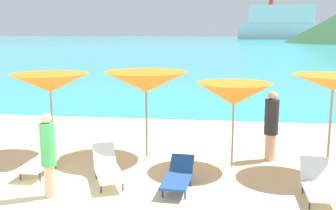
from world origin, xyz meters
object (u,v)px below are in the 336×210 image
(umbrella_3, at_px, (50,83))
(umbrella_4, at_px, (146,82))
(lounge_chair_0, at_px, (319,184))
(lounge_chair_4, at_px, (178,176))
(lounge_chair_7, at_px, (108,168))
(beachgoer_0, at_px, (271,124))
(umbrella_5, at_px, (234,94))
(beachgoer_1, at_px, (48,153))
(cruise_ship, at_px, (281,24))
(umbrella_6, at_px, (333,83))
(lounge_chair_8, at_px, (42,159))

(umbrella_3, distance_m, umbrella_4, 2.51)
(lounge_chair_0, distance_m, lounge_chair_4, 2.82)
(lounge_chair_4, bearing_deg, lounge_chair_7, 176.81)
(beachgoer_0, bearing_deg, lounge_chair_0, 119.51)
(umbrella_5, height_order, beachgoer_1, umbrella_5)
(lounge_chair_7, distance_m, beachgoer_1, 1.45)
(lounge_chair_7, bearing_deg, umbrella_3, 115.81)
(beachgoer_0, distance_m, cruise_ship, 226.92)
(umbrella_4, xyz_separation_m, cruise_ship, (35.66, 224.52, 6.47))
(umbrella_6, xyz_separation_m, cruise_ship, (31.20, 225.23, 6.33))
(lounge_chair_4, bearing_deg, cruise_ship, 85.04)
(lounge_chair_4, bearing_deg, lounge_chair_0, 0.89)
(lounge_chair_8, bearing_deg, umbrella_5, 14.18)
(lounge_chair_8, bearing_deg, umbrella_3, 103.90)
(lounge_chair_7, height_order, cruise_ship, cruise_ship)
(umbrella_6, height_order, lounge_chair_7, umbrella_6)
(beachgoer_0, relative_size, beachgoer_1, 1.05)
(umbrella_3, relative_size, beachgoer_0, 1.23)
(umbrella_4, bearing_deg, lounge_chair_4, -63.44)
(umbrella_6, bearing_deg, cruise_ship, 82.11)
(lounge_chair_8, xyz_separation_m, beachgoer_0, (5.46, 1.63, 0.65))
(umbrella_3, xyz_separation_m, lounge_chair_8, (0.27, -1.27, -1.66))
(beachgoer_0, bearing_deg, umbrella_6, 161.75)
(umbrella_3, relative_size, beachgoer_1, 1.30)
(umbrella_6, height_order, lounge_chair_8, umbrella_6)
(umbrella_6, bearing_deg, lounge_chair_8, -172.69)
(lounge_chair_0, height_order, beachgoer_1, beachgoer_1)
(umbrella_3, relative_size, cruise_ship, 0.05)
(umbrella_4, bearing_deg, cruise_ship, 80.98)
(lounge_chair_8, bearing_deg, lounge_chair_0, -4.84)
(umbrella_3, bearing_deg, beachgoer_0, 3.56)
(lounge_chair_4, height_order, beachgoer_1, beachgoer_1)
(lounge_chair_0, distance_m, lounge_chair_7, 4.42)
(umbrella_3, distance_m, lounge_chair_0, 6.90)
(umbrella_3, distance_m, umbrella_5, 4.75)
(umbrella_6, distance_m, beachgoer_0, 1.87)
(lounge_chair_4, distance_m, beachgoer_0, 3.16)
(umbrella_5, relative_size, lounge_chair_4, 1.46)
(umbrella_3, xyz_separation_m, lounge_chair_4, (3.58, -1.85, -1.68))
(umbrella_3, bearing_deg, umbrella_5, -3.59)
(lounge_chair_0, xyz_separation_m, beachgoer_1, (-5.31, -0.63, 0.62))
(lounge_chair_0, relative_size, cruise_ship, 0.03)
(umbrella_4, distance_m, lounge_chair_7, 2.63)
(umbrella_4, distance_m, beachgoer_0, 3.40)
(umbrella_6, height_order, beachgoer_0, umbrella_6)
(umbrella_6, xyz_separation_m, lounge_chair_7, (-4.98, -1.25, -1.81))
(umbrella_6, height_order, cruise_ship, cruise_ship)
(lounge_chair_8, relative_size, beachgoer_0, 0.84)
(lounge_chair_4, bearing_deg, lounge_chair_8, 173.71)
(umbrella_5, bearing_deg, lounge_chair_7, -153.69)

